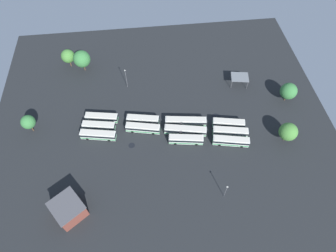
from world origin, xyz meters
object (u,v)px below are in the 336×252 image
at_px(depot_building, 68,209).
at_px(tree_west_edge, 288,132).
at_px(bus_row2_slot1, 185,130).
at_px(bus_row2_slot2, 186,121).
at_px(bus_row0_slot0, 98,135).
at_px(bus_row3_slot2, 228,123).
at_px(bus_row1_slot2, 143,120).
at_px(bus_row3_slot1, 230,132).
at_px(tree_north_edge, 68,56).
at_px(bus_row2_slot0, 186,139).
at_px(bus_row0_slot2, 102,118).
at_px(bus_row1_slot1, 143,128).
at_px(tree_northwest, 289,91).
at_px(tree_south_edge, 28,122).
at_px(bus_row3_slot0, 231,141).
at_px(lamp_post_near_entrance, 226,191).
at_px(lamp_post_by_building, 126,78).
at_px(tree_northeast, 82,59).
at_px(bus_row0_slot1, 99,126).
at_px(maintenance_shelter, 240,77).

relative_size(depot_building, tree_west_edge, 1.49).
bearing_deg(bus_row2_slot1, bus_row2_slot2, 79.76).
height_order(bus_row0_slot0, depot_building, depot_building).
bearing_deg(bus_row3_slot2, bus_row2_slot2, 170.19).
xyz_separation_m(bus_row0_slot0, bus_row3_slot2, (48.85, -0.30, -0.00)).
relative_size(bus_row1_slot2, bus_row3_slot1, 0.95).
relative_size(bus_row3_slot1, tree_north_edge, 1.54).
relative_size(bus_row2_slot2, tree_west_edge, 1.83).
bearing_deg(bus_row0_slot0, bus_row2_slot0, -9.97).
xyz_separation_m(bus_row0_slot2, bus_row2_slot0, (30.66, -13.52, 0.00)).
relative_size(bus_row1_slot1, tree_northwest, 1.52).
relative_size(bus_row1_slot1, bus_row2_slot1, 0.83).
bearing_deg(tree_south_edge, bus_row2_slot0, -11.73).
relative_size(bus_row1_slot2, tree_south_edge, 1.56).
distance_m(bus_row2_slot0, bus_row2_slot2, 8.13).
bearing_deg(bus_row1_slot2, bus_row0_slot2, 169.79).
relative_size(bus_row1_slot2, bus_row2_slot1, 0.79).
bearing_deg(depot_building, bus_row3_slot0, 19.07).
bearing_deg(bus_row0_slot2, tree_northwest, 1.59).
bearing_deg(depot_building, tree_north_edge, 94.12).
bearing_deg(bus_row2_slot2, lamp_post_near_entrance, -74.86).
relative_size(depot_building, lamp_post_by_building, 1.33).
distance_m(bus_row2_slot0, lamp_post_near_entrance, 24.14).
height_order(bus_row1_slot2, bus_row3_slot0, same).
relative_size(bus_row2_slot0, bus_row2_slot1, 0.81).
relative_size(bus_row1_slot2, depot_building, 0.97).
relative_size(lamp_post_by_building, tree_west_edge, 1.12).
distance_m(bus_row3_slot0, tree_north_edge, 78.06).
bearing_deg(lamp_post_by_building, bus_row0_slot2, -121.68).
bearing_deg(tree_northeast, bus_row0_slot0, -79.44).
xyz_separation_m(bus_row3_slot2, tree_south_edge, (-73.63, 6.45, 3.54)).
relative_size(bus_row0_slot2, tree_south_edge, 1.58).
relative_size(bus_row1_slot2, tree_northwest, 1.45).
distance_m(bus_row3_slot0, tree_west_edge, 20.42).
xyz_separation_m(tree_south_edge, tree_north_edge, (11.61, 34.14, 0.27)).
distance_m(depot_building, tree_west_edge, 78.61).
bearing_deg(lamp_post_near_entrance, bus_row1_slot2, 126.41).
height_order(bus_row3_slot1, lamp_post_by_building, lamp_post_by_building).
relative_size(depot_building, tree_northeast, 1.28).
distance_m(bus_row1_slot2, tree_north_edge, 46.37).
xyz_separation_m(bus_row0_slot1, bus_row2_slot0, (31.66, -9.59, 0.00)).
bearing_deg(bus_row2_slot1, bus_row1_slot1, 169.73).
relative_size(maintenance_shelter, lamp_post_by_building, 0.83).
bearing_deg(bus_row0_slot0, bus_row3_slot1, -4.90).
distance_m(bus_row3_slot2, lamp_post_by_building, 45.05).
bearing_deg(maintenance_shelter, bus_row2_slot0, -134.99).
xyz_separation_m(bus_row2_slot0, tree_north_edge, (-45.00, 45.89, 3.81)).
distance_m(bus_row1_slot2, lamp_post_near_entrance, 40.94).
bearing_deg(bus_row0_slot1, bus_row0_slot0, -92.38).
relative_size(bus_row0_slot1, depot_building, 0.97).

